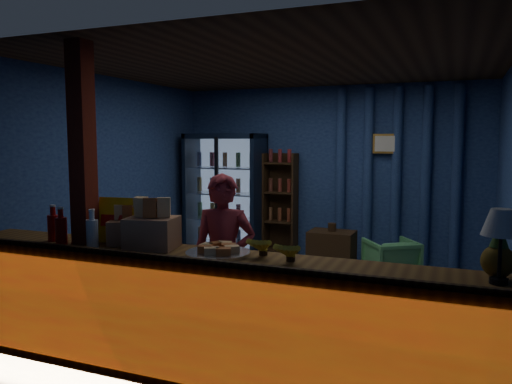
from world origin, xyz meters
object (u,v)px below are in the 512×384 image
(green_chair, at_px, (391,260))
(table_lamp, at_px, (501,225))
(shopkeeper, at_px, (224,262))
(pastry_tray, at_px, (218,251))

(green_chair, xyz_separation_m, table_lamp, (0.99, -3.22, 1.03))
(shopkeeper, height_order, pastry_tray, shopkeeper)
(pastry_tray, bearing_deg, green_chair, 74.24)
(green_chair, height_order, table_lamp, table_lamp)
(pastry_tray, distance_m, table_lamp, 1.92)
(shopkeeper, distance_m, green_chair, 2.92)
(green_chair, bearing_deg, pastry_tray, 41.58)
(shopkeeper, bearing_deg, pastry_tray, -83.19)
(shopkeeper, distance_m, pastry_tray, 0.59)
(pastry_tray, bearing_deg, shopkeeper, 111.41)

